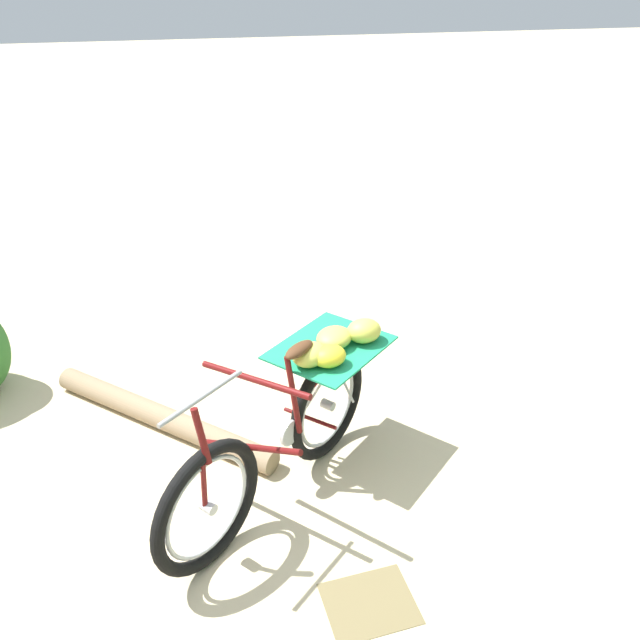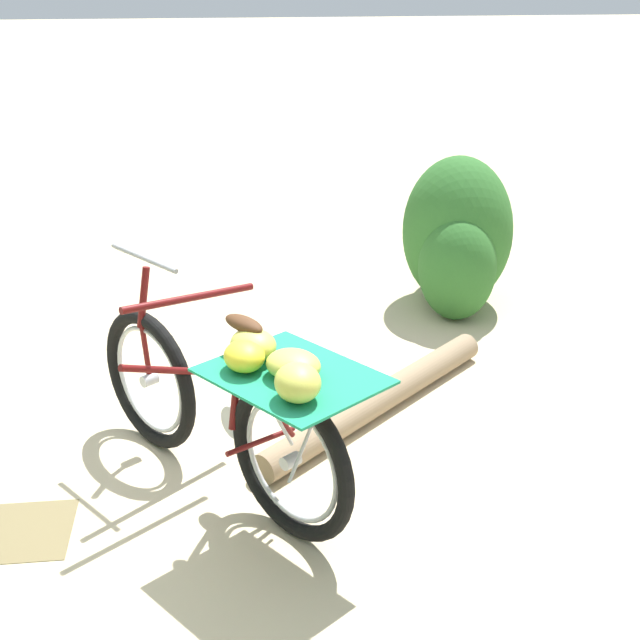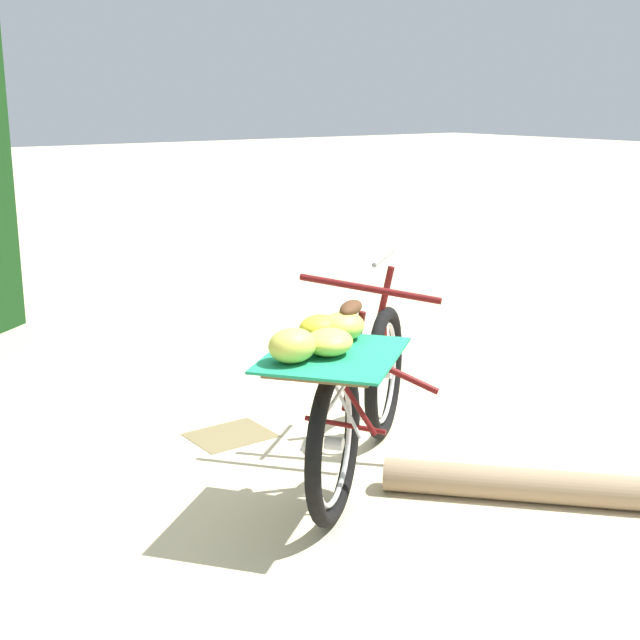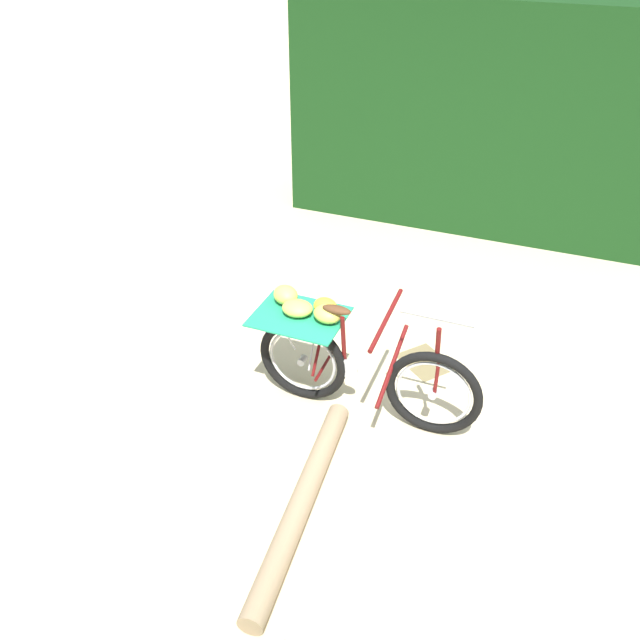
{
  "view_description": "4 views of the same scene",
  "coord_description": "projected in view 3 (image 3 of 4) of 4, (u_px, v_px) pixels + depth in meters",
  "views": [
    {
      "loc": [
        0.41,
        2.66,
        2.72
      ],
      "look_at": [
        -0.51,
        -0.48,
        0.9
      ],
      "focal_mm": 35.18,
      "sensor_mm": 36.0,
      "label": 1
    },
    {
      "loc": [
        -3.67,
        -0.12,
        2.36
      ],
      "look_at": [
        -0.4,
        -0.49,
        0.95
      ],
      "focal_mm": 48.95,
      "sensor_mm": 36.0,
      "label": 2
    },
    {
      "loc": [
        -2.68,
        -3.2,
        1.84
      ],
      "look_at": [
        -0.54,
        -0.27,
        0.91
      ],
      "focal_mm": 49.22,
      "sensor_mm": 36.0,
      "label": 3
    },
    {
      "loc": [
        3.08,
        -2.26,
        3.5
      ],
      "look_at": [
        -0.47,
        -0.22,
        0.74
      ],
      "focal_mm": 36.76,
      "sensor_mm": 36.0,
      "label": 4
    }
  ],
  "objects": [
    {
      "name": "ground_plane",
      "position": [
        375.0,
        465.0,
        4.49
      ],
      "size": [
        60.0,
        60.0,
        0.0
      ],
      "primitive_type": "plane",
      "color": "beige"
    },
    {
      "name": "bicycle",
      "position": [
        354.0,
        388.0,
        4.17
      ],
      "size": [
        1.59,
        1.33,
        1.03
      ],
      "rotation": [
        0.0,
        0.0,
        0.66
      ],
      "color": "black",
      "rests_on": "ground_plane"
    },
    {
      "name": "fallen_log",
      "position": [
        583.0,
        489.0,
        4.04
      ],
      "size": [
        1.38,
        1.45,
        0.16
      ],
      "primitive_type": "cylinder",
      "rotation": [
        0.0,
        1.57,
        -0.82
      ],
      "color": "#937A5B",
      "rests_on": "ground_plane"
    },
    {
      "name": "leaf_litter_patch",
      "position": [
        230.0,
        435.0,
        4.89
      ],
      "size": [
        0.44,
        0.36,
        0.01
      ],
      "primitive_type": "cube",
      "color": "olive",
      "rests_on": "ground_plane"
    }
  ]
}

